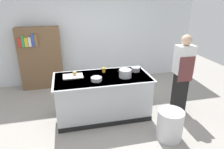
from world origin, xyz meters
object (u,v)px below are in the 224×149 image
(onion, at_px, (75,73))
(person_chef, at_px, (182,72))
(juice_cup, at_px, (104,70))
(sauce_pan, at_px, (136,69))
(bookshelf, at_px, (41,58))
(trash_bin, at_px, (170,125))
(mixing_bowl, at_px, (96,79))
(stock_pot, at_px, (125,73))

(onion, height_order, person_chef, person_chef)
(juice_cup, height_order, person_chef, person_chef)
(juice_cup, bearing_deg, sauce_pan, -8.90)
(bookshelf, bearing_deg, person_chef, -32.61)
(sauce_pan, bearing_deg, trash_bin, -76.81)
(mixing_bowl, bearing_deg, onion, 138.23)
(onion, distance_m, juice_cup, 0.63)
(mixing_bowl, bearing_deg, stock_pot, 5.89)
(onion, xyz_separation_m, juice_cup, (0.62, 0.08, -0.01))
(stock_pot, bearing_deg, bookshelf, 133.52)
(person_chef, bearing_deg, mixing_bowl, 78.37)
(trash_bin, relative_size, person_chef, 0.32)
(person_chef, bearing_deg, bookshelf, 45.52)
(juice_cup, relative_size, person_chef, 0.06)
(stock_pot, xyz_separation_m, bookshelf, (-1.82, 1.92, -0.13))
(juice_cup, bearing_deg, trash_bin, -53.02)
(onion, relative_size, sauce_pan, 0.36)
(sauce_pan, bearing_deg, stock_pot, -140.24)
(stock_pot, bearing_deg, onion, 163.77)
(person_chef, relative_size, bookshelf, 1.01)
(stock_pot, bearing_deg, juice_cup, 135.30)
(stock_pot, relative_size, juice_cup, 3.19)
(trash_bin, bearing_deg, bookshelf, 130.48)
(stock_pot, relative_size, trash_bin, 0.58)
(mixing_bowl, bearing_deg, bookshelf, 121.67)
(trash_bin, relative_size, bookshelf, 0.33)
(stock_pot, relative_size, bookshelf, 0.19)
(trash_bin, bearing_deg, person_chef, 51.39)
(juice_cup, distance_m, bookshelf, 2.13)
(stock_pot, bearing_deg, trash_bin, -57.04)
(sauce_pan, relative_size, person_chef, 0.15)
(trash_bin, bearing_deg, juice_cup, 126.98)
(sauce_pan, relative_size, bookshelf, 0.15)
(onion, distance_m, stock_pot, 1.04)
(onion, relative_size, juice_cup, 0.89)
(mixing_bowl, height_order, person_chef, person_chef)
(mixing_bowl, xyz_separation_m, trash_bin, (1.19, -0.84, -0.66))
(bookshelf, bearing_deg, stock_pot, -46.48)
(bookshelf, bearing_deg, mixing_bowl, -58.33)
(mixing_bowl, bearing_deg, sauce_pan, 19.42)
(sauce_pan, distance_m, person_chef, 1.00)
(mixing_bowl, bearing_deg, person_chef, 0.23)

